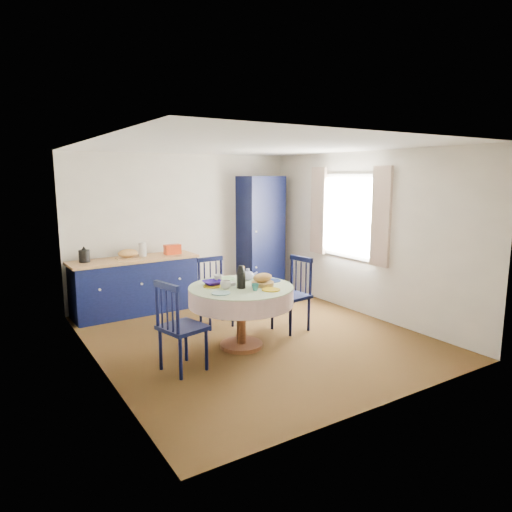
# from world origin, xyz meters

# --- Properties ---
(floor) EXTENTS (4.50, 4.50, 0.00)m
(floor) POSITION_xyz_m (0.00, 0.00, 0.00)
(floor) COLOR black
(floor) RESTS_ON ground
(ceiling) EXTENTS (4.50, 4.50, 0.00)m
(ceiling) POSITION_xyz_m (0.00, 0.00, 2.50)
(ceiling) COLOR white
(ceiling) RESTS_ON wall_back
(wall_back) EXTENTS (4.00, 0.02, 2.50)m
(wall_back) POSITION_xyz_m (0.00, 2.25, 1.25)
(wall_back) COLOR beige
(wall_back) RESTS_ON floor
(wall_left) EXTENTS (0.02, 4.50, 2.50)m
(wall_left) POSITION_xyz_m (-2.00, 0.00, 1.25)
(wall_left) COLOR beige
(wall_left) RESTS_ON floor
(wall_right) EXTENTS (0.02, 4.50, 2.50)m
(wall_right) POSITION_xyz_m (2.00, 0.00, 1.25)
(wall_right) COLOR beige
(wall_right) RESTS_ON floor
(window) EXTENTS (0.10, 1.74, 1.45)m
(window) POSITION_xyz_m (1.95, 0.30, 1.52)
(window) COLOR white
(window) RESTS_ON wall_right
(kitchen_counter) EXTENTS (1.98, 0.69, 1.11)m
(kitchen_counter) POSITION_xyz_m (-1.00, 1.90, 0.45)
(kitchen_counter) COLOR black
(kitchen_counter) RESTS_ON floor
(pantry_cabinet) EXTENTS (0.77, 0.57, 2.13)m
(pantry_cabinet) POSITION_xyz_m (1.40, 2.00, 1.06)
(pantry_cabinet) COLOR black
(pantry_cabinet) RESTS_ON floor
(dining_table) EXTENTS (1.30, 1.30, 1.07)m
(dining_table) POSITION_xyz_m (-0.33, -0.25, 0.66)
(dining_table) COLOR brown
(dining_table) RESTS_ON floor
(chair_left) EXTENTS (0.53, 0.55, 1.03)m
(chair_left) POSITION_xyz_m (-1.27, -0.52, 0.52)
(chair_left) COLOR black
(chair_left) RESTS_ON floor
(chair_far) EXTENTS (0.45, 0.43, 0.97)m
(chair_far) POSITION_xyz_m (-0.21, 0.71, 0.49)
(chair_far) COLOR black
(chair_far) RESTS_ON floor
(chair_right) EXTENTS (0.49, 0.51, 1.02)m
(chair_right) POSITION_xyz_m (0.62, -0.05, 0.52)
(chair_right) COLOR black
(chair_right) RESTS_ON floor
(mug_a) EXTENTS (0.13, 0.13, 0.10)m
(mug_a) POSITION_xyz_m (-0.56, -0.26, 0.84)
(mug_a) COLOR silver
(mug_a) RESTS_ON dining_table
(mug_b) EXTENTS (0.09, 0.09, 0.08)m
(mug_b) POSITION_xyz_m (-0.30, -0.52, 0.83)
(mug_b) COLOR #29776F
(mug_b) RESTS_ON dining_table
(mug_c) EXTENTS (0.14, 0.14, 0.11)m
(mug_c) POSITION_xyz_m (-0.09, 0.00, 0.84)
(mug_c) COLOR black
(mug_c) RESTS_ON dining_table
(mug_d) EXTENTS (0.11, 0.11, 0.10)m
(mug_d) POSITION_xyz_m (-0.49, 0.07, 0.84)
(mug_d) COLOR silver
(mug_d) RESTS_ON dining_table
(cobalt_bowl) EXTENTS (0.24, 0.24, 0.06)m
(cobalt_bowl) POSITION_xyz_m (-0.61, -0.02, 0.82)
(cobalt_bowl) COLOR navy
(cobalt_bowl) RESTS_ON dining_table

